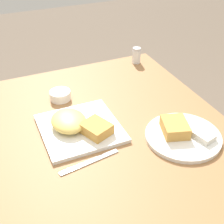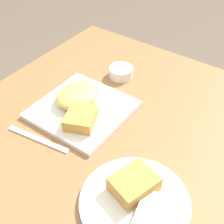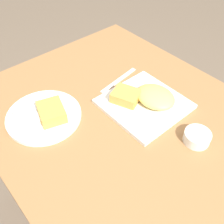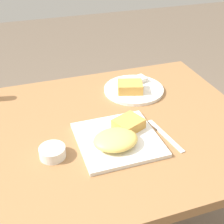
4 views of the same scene
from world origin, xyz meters
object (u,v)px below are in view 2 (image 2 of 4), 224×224
object	(u,v)px
sauce_ramekin	(121,72)
butter_knife	(38,139)
plate_oval_far	(135,199)
plate_square_near	(80,105)

from	to	relation	value
sauce_ramekin	butter_knife	xyz separation A→B (m)	(0.39, -0.02, -0.02)
plate_oval_far	sauce_ramekin	distance (m)	0.51
plate_square_near	sauce_ramekin	size ratio (longest dim) A/B	3.21
plate_square_near	butter_knife	distance (m)	0.17
butter_knife	plate_square_near	bearing A→B (deg)	75.58
plate_square_near	plate_oval_far	world-z (taller)	plate_square_near
plate_square_near	butter_knife	size ratio (longest dim) A/B	1.33
sauce_ramekin	butter_knife	distance (m)	0.39
plate_square_near	plate_oval_far	size ratio (longest dim) A/B	1.05
plate_oval_far	sauce_ramekin	bearing A→B (deg)	-142.03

